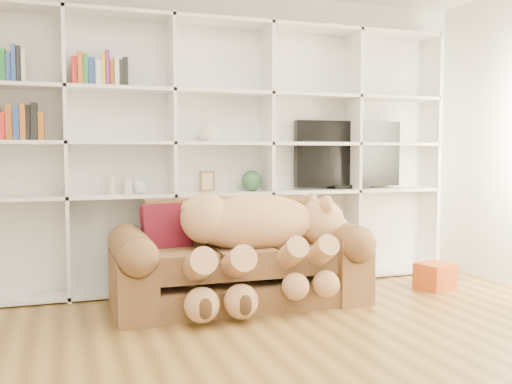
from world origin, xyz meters
name	(u,v)px	position (x,y,z in m)	size (l,w,h in m)	color
floor	(338,383)	(0.00, 0.00, 0.00)	(5.00, 5.00, 0.00)	brown
wall_back	(215,138)	(0.00, 2.50, 1.35)	(5.00, 0.02, 2.70)	white
bookshelf	(193,143)	(-0.24, 2.36, 1.31)	(4.43, 0.35, 2.40)	white
sofa	(239,264)	(-0.02, 1.72, 0.32)	(1.99, 0.86, 0.84)	brown
teddy_bear	(258,234)	(0.09, 1.55, 0.58)	(1.51, 0.82, 0.87)	tan
throw_pillow	(166,228)	(-0.58, 1.86, 0.62)	(0.38, 0.12, 0.38)	maroon
gift_box	(435,276)	(1.78, 1.60, 0.12)	(0.29, 0.27, 0.23)	#C04D19
tv	(348,155)	(1.30, 2.35, 1.19)	(1.11, 0.18, 0.66)	black
picture_frame	(207,181)	(-0.13, 2.30, 0.96)	(0.14, 0.03, 0.18)	brown
green_vase	(252,181)	(0.29, 2.30, 0.96)	(0.19, 0.19, 0.19)	#2A5232
figurine_tall	(111,185)	(-0.96, 2.30, 0.94)	(0.08, 0.08, 0.15)	beige
figurine_short	(128,186)	(-0.82, 2.30, 0.93)	(0.08, 0.08, 0.13)	beige
snow_globe	(140,186)	(-0.72, 2.30, 0.93)	(0.11, 0.11, 0.11)	white
shelf_vase	(209,130)	(-0.11, 2.30, 1.42)	(0.20, 0.20, 0.21)	beige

